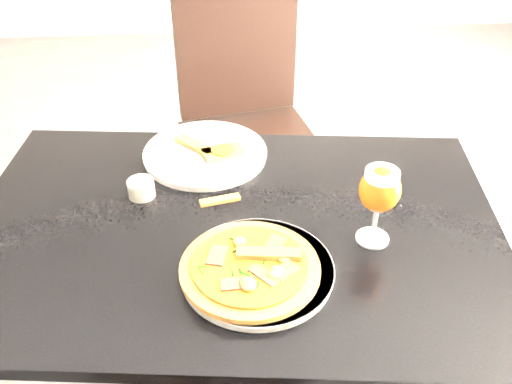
{
  "coord_description": "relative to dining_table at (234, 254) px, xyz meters",
  "views": [
    {
      "loc": [
        -0.13,
        -1.18,
        1.57
      ],
      "look_at": [
        -0.05,
        -0.18,
        0.83
      ],
      "focal_mm": 40.0,
      "sensor_mm": 36.0,
      "label": 1
    }
  ],
  "objects": [
    {
      "name": "dining_table",
      "position": [
        0.0,
        0.0,
        0.0
      ],
      "size": [
        1.29,
        0.93,
        0.75
      ],
      "rotation": [
        0.0,
        0.0,
        -0.12
      ],
      "color": "black",
      "rests_on": "ground"
    },
    {
      "name": "crust_scraps",
      "position": [
        -0.04,
        0.28,
        0.11
      ],
      "size": [
        0.19,
        0.14,
        0.01
      ],
      "rotation": [
        0.0,
        0.0,
        -0.37
      ],
      "color": "olive",
      "rests_on": "plate_second"
    },
    {
      "name": "chair_far",
      "position": [
        0.09,
        0.8,
        -0.11
      ],
      "size": [
        0.54,
        0.54,
        0.99
      ],
      "rotation": [
        0.0,
        0.0,
        0.21
      ],
      "color": "black",
      "rests_on": "ground"
    },
    {
      "name": "loose_crust",
      "position": [
        -0.03,
        0.09,
        0.09
      ],
      "size": [
        0.1,
        0.04,
        0.01
      ],
      "primitive_type": "cube",
      "rotation": [
        0.0,
        0.0,
        0.22
      ],
      "color": "olive",
      "rests_on": "dining_table"
    },
    {
      "name": "plate_second",
      "position": [
        -0.06,
        0.29,
        0.1
      ],
      "size": [
        0.44,
        0.44,
        0.02
      ],
      "primitive_type": "cylinder",
      "rotation": [
        0.0,
        0.0,
        -0.51
      ],
      "color": "white",
      "rests_on": "dining_table"
    },
    {
      "name": "sauce_cup",
      "position": [
        -0.21,
        0.13,
        0.11
      ],
      "size": [
        0.06,
        0.06,
        0.04
      ],
      "color": "beige",
      "rests_on": "dining_table"
    },
    {
      "name": "ground",
      "position": [
        0.1,
        0.19,
        -0.66
      ],
      "size": [
        6.0,
        6.0,
        0.0
      ],
      "primitive_type": "plane",
      "color": "#59595B",
      "rests_on": "ground"
    },
    {
      "name": "plate_main",
      "position": [
        0.04,
        -0.16,
        0.1
      ],
      "size": [
        0.38,
        0.38,
        0.02
      ],
      "primitive_type": "cylinder",
      "rotation": [
        0.0,
        0.0,
        -0.26
      ],
      "color": "white",
      "rests_on": "dining_table"
    },
    {
      "name": "beer_glass",
      "position": [
        0.3,
        -0.07,
        0.22
      ],
      "size": [
        0.09,
        0.09,
        0.18
      ],
      "color": "silver",
      "rests_on": "dining_table"
    },
    {
      "name": "pizza",
      "position": [
        0.03,
        -0.17,
        0.12
      ],
      "size": [
        0.28,
        0.28,
        0.03
      ],
      "rotation": [
        0.0,
        0.0,
        -0.43
      ],
      "color": "olive",
      "rests_on": "plate_main"
    }
  ]
}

